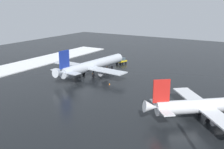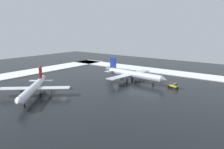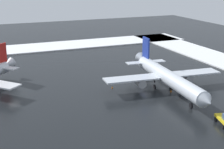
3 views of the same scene
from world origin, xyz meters
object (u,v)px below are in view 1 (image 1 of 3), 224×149
at_px(pushback_tug, 122,61).
at_px(traffic_cone_wingtip_side, 93,73).
at_px(ground_crew_mid_apron, 107,62).
at_px(traffic_cone_mid_line, 61,74).
at_px(airplane_foreground_jet, 92,65).
at_px(airplane_far_rear, 213,105).
at_px(traffic_cone_near_nose, 109,84).
at_px(ground_crew_beside_wing, 94,70).

relative_size(pushback_tug, traffic_cone_wingtip_side, 9.14).
distance_m(ground_crew_mid_apron, traffic_cone_mid_line, 23.68).
relative_size(airplane_foreground_jet, airplane_far_rear, 1.35).
bearing_deg(traffic_cone_near_nose, pushback_tug, 112.06).
bearing_deg(airplane_foreground_jet, airplane_far_rear, -105.57).
distance_m(pushback_tug, traffic_cone_wingtip_side, 20.10).
distance_m(ground_crew_beside_wing, traffic_cone_wingtip_side, 2.47).
distance_m(ground_crew_mid_apron, traffic_cone_near_nose, 29.62).
height_order(airplane_foreground_jet, traffic_cone_mid_line, airplane_foreground_jet).
distance_m(pushback_tug, traffic_cone_near_nose, 30.23).
xyz_separation_m(airplane_far_rear, traffic_cone_mid_line, (-54.90, 11.39, -2.96)).
bearing_deg(traffic_cone_mid_line, traffic_cone_near_nose, -3.68).
bearing_deg(ground_crew_beside_wing, traffic_cone_near_nose, -92.98).
bearing_deg(traffic_cone_mid_line, ground_crew_beside_wing, 45.99).
xyz_separation_m(traffic_cone_near_nose, traffic_cone_mid_line, (-21.51, 1.38, 0.00)).
relative_size(ground_crew_beside_wing, traffic_cone_wingtip_side, 3.11).
bearing_deg(ground_crew_mid_apron, pushback_tug, 52.86).
distance_m(airplane_foreground_jet, traffic_cone_wingtip_side, 3.50).
height_order(airplane_far_rear, ground_crew_mid_apron, airplane_far_rear).
distance_m(airplane_foreground_jet, ground_crew_beside_wing, 4.40).
bearing_deg(airplane_foreground_jet, pushback_tug, 4.86).
distance_m(ground_crew_mid_apron, traffic_cone_wingtip_side, 17.22).
height_order(ground_crew_beside_wing, traffic_cone_wingtip_side, ground_crew_beside_wing).
bearing_deg(traffic_cone_wingtip_side, ground_crew_mid_apron, 105.21).
xyz_separation_m(ground_crew_mid_apron, traffic_cone_mid_line, (-4.93, -23.16, -0.70)).
height_order(pushback_tug, ground_crew_mid_apron, pushback_tug).
bearing_deg(traffic_cone_near_nose, ground_crew_beside_wing, 142.59).
height_order(pushback_tug, traffic_cone_near_nose, pushback_tug).
distance_m(airplane_far_rear, ground_crew_beside_wing, 50.72).
bearing_deg(traffic_cone_mid_line, airplane_foreground_jet, 28.82).
bearing_deg(traffic_cone_mid_line, pushback_tug, 69.12).
relative_size(airplane_far_rear, traffic_cone_wingtip_side, 49.01).
distance_m(airplane_far_rear, ground_crew_mid_apron, 60.79).
relative_size(airplane_foreground_jet, traffic_cone_wingtip_side, 66.11).
bearing_deg(airplane_far_rear, ground_crew_beside_wing, 115.77).
bearing_deg(pushback_tug, traffic_cone_mid_line, 175.07).
bearing_deg(pushback_tug, traffic_cone_wingtip_side, -166.09).
distance_m(ground_crew_beside_wing, traffic_cone_near_nose, 16.55).
bearing_deg(traffic_cone_near_nose, ground_crew_mid_apron, 124.04).
height_order(ground_crew_beside_wing, ground_crew_mid_apron, same).
distance_m(pushback_tug, traffic_cone_mid_line, 28.51).
relative_size(ground_crew_mid_apron, traffic_cone_mid_line, 3.11).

